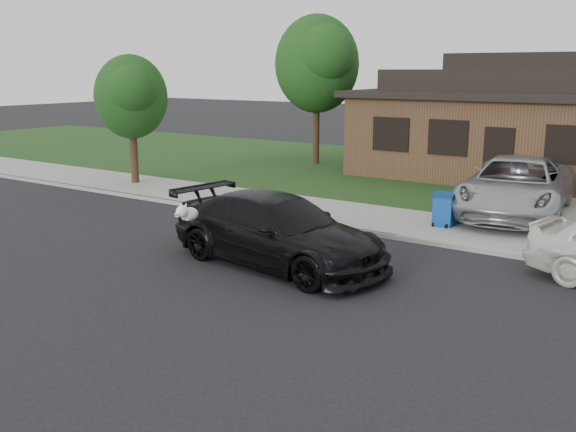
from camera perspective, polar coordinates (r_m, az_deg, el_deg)
The scene contains 11 objects.
ground at distance 15.55m, azimuth -8.66°, elevation -2.85°, with size 120.00×120.00×0.00m, color black.
sidewalk at distance 19.38m, azimuth 1.38°, elevation 0.63°, with size 60.00×3.00×0.12m, color gray.
curb at distance 18.17m, azimuth -1.18°, elevation -0.21°, with size 60.00×0.12×0.12m, color gray.
lawn at distance 26.35m, azimuth 10.86°, elevation 3.69°, with size 60.00×13.00×0.13m, color #193814.
driveway at distance 21.75m, azimuth 22.27°, elevation 1.04°, with size 4.50×13.00×0.14m, color gray.
sedan at distance 13.91m, azimuth -0.94°, elevation -1.31°, with size 5.53×2.88×1.53m.
minivan at distance 19.22m, azimuth 19.60°, elevation 2.49°, with size 2.70×5.86×1.63m, color #A8AAB0.
recycling_bin at distance 17.41m, azimuth 13.70°, elevation 0.58°, with size 0.59×0.61×0.90m.
house at distance 26.75m, azimuth 20.74°, elevation 7.70°, with size 12.60×8.60×4.65m.
tree_0 at distance 27.92m, azimuth 2.74°, elevation 13.51°, with size 3.78×3.60×6.34m.
tree_2 at distance 23.85m, azimuth -13.76°, elevation 10.35°, with size 2.73×2.60×4.59m.
Camera 1 is at (10.24, -10.93, 4.19)m, focal length 40.00 mm.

